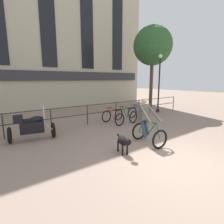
{
  "coord_description": "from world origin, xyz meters",
  "views": [
    {
      "loc": [
        -4.28,
        -2.67,
        2.34
      ],
      "look_at": [
        -0.16,
        2.86,
        1.05
      ],
      "focal_mm": 28.0,
      "sensor_mm": 36.0,
      "label": 1
    }
  ],
  "objects": [
    {
      "name": "dog",
      "position": [
        -0.85,
        1.32,
        0.42
      ],
      "size": [
        0.4,
        0.95,
        0.6
      ],
      "rotation": [
        0.0,
        0.0,
        -0.27
      ],
      "color": "black",
      "rests_on": "ground_plane"
    },
    {
      "name": "parked_bicycle_near_lamp",
      "position": [
        1.16,
        4.54,
        0.36
      ],
      "size": [
        0.76,
        1.17,
        0.86
      ],
      "rotation": [
        0.0,
        0.0,
        3.23
      ],
      "color": "black",
      "rests_on": "ground_plane"
    },
    {
      "name": "tree_canalside_right",
      "position": [
        6.48,
        6.6,
        4.81
      ],
      "size": [
        2.92,
        2.92,
        6.3
      ],
      "color": "brown",
      "rests_on": "ground_plane"
    },
    {
      "name": "canal_railing",
      "position": [
        -0.0,
        5.2,
        0.71
      ],
      "size": [
        15.05,
        0.05,
        1.05
      ],
      "color": "#2D2B28",
      "rests_on": "ground_plane"
    },
    {
      "name": "building_facade",
      "position": [
        -0.0,
        10.99,
        5.96
      ],
      "size": [
        18.0,
        0.72,
        11.97
      ],
      "color": "#BCB299",
      "rests_on": "ground_plane"
    },
    {
      "name": "parked_bicycle_mid_right",
      "position": [
        2.97,
        4.54,
        0.36
      ],
      "size": [
        0.82,
        1.2,
        0.86
      ],
      "rotation": [
        0.0,
        0.0,
        2.99
      ],
      "color": "black",
      "rests_on": "ground_plane"
    },
    {
      "name": "parked_motorcycle",
      "position": [
        -2.88,
        4.4,
        0.56
      ],
      "size": [
        1.75,
        0.9,
        1.35
      ],
      "rotation": [
        0.0,
        0.0,
        1.4
      ],
      "color": "black",
      "rests_on": "ground_plane"
    },
    {
      "name": "street_lamp",
      "position": [
        5.9,
        5.39,
        2.29
      ],
      "size": [
        0.28,
        0.28,
        4.06
      ],
      "color": "black",
      "rests_on": "ground_plane"
    },
    {
      "name": "parked_bicycle_mid_left",
      "position": [
        2.07,
        4.54,
        0.36
      ],
      "size": [
        0.84,
        1.21,
        0.86
      ],
      "rotation": [
        0.0,
        0.0,
        3.31
      ],
      "color": "black",
      "rests_on": "ground_plane"
    },
    {
      "name": "ground_plane",
      "position": [
        0.0,
        0.0,
        0.0
      ],
      "size": [
        60.0,
        60.0,
        0.0
      ],
      "primitive_type": "plane",
      "color": "gray"
    },
    {
      "name": "cyclist_with_bike",
      "position": [
        0.47,
        1.57,
        0.76
      ],
      "size": [
        0.8,
        1.24,
        1.7
      ],
      "rotation": [
        0.0,
        0.0,
        -0.11
      ],
      "color": "black",
      "rests_on": "ground_plane"
    }
  ]
}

